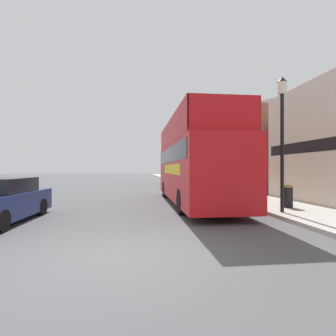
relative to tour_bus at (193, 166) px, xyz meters
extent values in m
plane|color=#4C4C4F|center=(-3.48, 13.15, -1.89)|extent=(144.00, 144.00, 0.00)
cube|color=#ADAAA3|center=(3.56, 10.15, -1.82)|extent=(3.08, 108.00, 0.14)
cube|color=#935642|center=(8.10, 14.89, 1.11)|extent=(6.00, 24.11, 6.02)
pyramid|color=#383333|center=(8.10, 14.89, 5.51)|extent=(6.00, 24.11, 2.77)
cube|color=red|center=(0.00, -0.12, -0.28)|extent=(2.64, 10.33, 2.68)
cube|color=yellow|center=(-0.01, -0.64, -0.15)|extent=(2.59, 5.70, 0.45)
cube|color=black|center=(0.00, -0.12, 0.56)|extent=(2.66, 9.51, 0.70)
cube|color=red|center=(0.00, -0.12, 1.11)|extent=(2.63, 9.51, 0.10)
cube|color=red|center=(-1.21, -0.10, 1.72)|extent=(0.22, 9.47, 1.14)
cube|color=red|center=(1.20, -0.14, 1.72)|extent=(0.22, 9.47, 1.14)
cube|color=red|center=(-0.08, -4.82, 1.72)|extent=(2.48, 0.11, 1.14)
cube|color=red|center=(0.06, 3.89, 1.72)|extent=(2.50, 1.48, 1.14)
cylinder|color=black|center=(-1.07, 3.09, -1.40)|extent=(0.30, 1.00, 0.99)
cylinder|color=black|center=(1.17, 3.05, -1.40)|extent=(0.30, 1.00, 0.99)
cylinder|color=black|center=(-1.17, -3.09, -1.40)|extent=(0.30, 1.00, 0.99)
cylinder|color=black|center=(1.07, -3.12, -1.40)|extent=(0.30, 1.00, 0.99)
cube|color=navy|center=(0.88, 7.80, -1.36)|extent=(1.83, 4.42, 0.73)
cube|color=black|center=(0.88, 7.67, -0.73)|extent=(1.59, 2.13, 0.54)
cylinder|color=black|center=(0.09, 9.18, -1.58)|extent=(0.21, 0.63, 0.63)
cylinder|color=black|center=(1.72, 9.15, -1.58)|extent=(0.21, 0.63, 0.63)
cylinder|color=black|center=(0.05, 6.45, -1.58)|extent=(0.21, 0.63, 0.63)
cylinder|color=black|center=(1.68, 6.43, -1.58)|extent=(0.21, 0.63, 0.63)
cube|color=black|center=(-7.38, -3.70, -0.68)|extent=(1.70, 2.22, 0.49)
cylinder|color=black|center=(-6.61, -5.25, -1.58)|extent=(0.23, 0.64, 0.63)
cylinder|color=black|center=(-6.49, -2.48, -1.58)|extent=(0.23, 0.64, 0.63)
cylinder|color=black|center=(2.52, -3.84, 0.46)|extent=(0.13, 0.13, 4.43)
cylinder|color=silver|center=(2.52, -3.84, 2.90)|extent=(0.32, 0.32, 0.45)
cone|color=black|center=(2.52, -3.84, 3.23)|extent=(0.35, 0.35, 0.22)
cylinder|color=black|center=(2.58, 5.04, 0.10)|extent=(0.13, 0.13, 3.70)
cylinder|color=silver|center=(2.58, 5.04, 2.18)|extent=(0.32, 0.32, 0.45)
cone|color=black|center=(2.58, 5.04, 2.51)|extent=(0.35, 0.35, 0.22)
cylinder|color=black|center=(2.65, 13.91, 0.07)|extent=(0.13, 0.13, 3.65)
cylinder|color=silver|center=(2.65, 13.91, 2.12)|extent=(0.32, 0.32, 0.45)
cone|color=black|center=(2.65, 13.91, 2.45)|extent=(0.35, 0.35, 0.22)
cylinder|color=black|center=(3.43, -2.71, -1.29)|extent=(0.44, 0.44, 0.92)
cylinder|color=#B28E1E|center=(3.43, -2.71, -0.87)|extent=(0.48, 0.48, 0.06)
camera|label=1|loc=(-2.98, -13.01, -0.12)|focal=28.00mm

